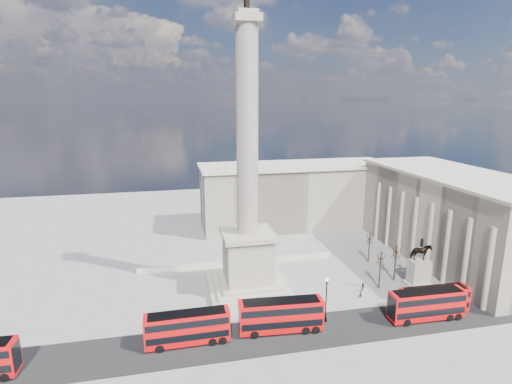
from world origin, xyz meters
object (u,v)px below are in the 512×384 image
Objects in this scene: pedestrian_crossing at (363,286)px; equestrian_statue at (419,269)px; red_bus_d at (427,304)px; victorian_lamp at (326,296)px; red_bus_c at (435,300)px; red_bus_a at (188,328)px; red_bus_b at (281,315)px; pedestrian_walking at (361,294)px; nelsons_column at (248,220)px; pedestrian_standing at (425,292)px.

equestrian_statue is at bearing -103.21° from pedestrian_crossing.
victorian_lamp is at bearing 171.20° from red_bus_d.
victorian_lamp reaches higher than red_bus_c.
red_bus_a is 0.94× the size of red_bus_b.
red_bus_a is 30.39m from pedestrian_walking.
pedestrian_standing is at bearing -16.97° from nelsons_column.
red_bus_b is 8.04× the size of pedestrian_crossing.
equestrian_statue reaches higher than red_bus_a.
red_bus_d is at bearing -150.33° from red_bus_c.
equestrian_statue is 4.92m from pedestrian_standing.
equestrian_statue is (5.78, 10.73, 0.69)m from red_bus_d.
equestrian_statue is at bearing -9.12° from nelsons_column.
equestrian_statue is at bearing 62.73° from red_bus_d.
pedestrian_crossing is (-9.49, 4.21, 0.01)m from pedestrian_standing.
nelsons_column is at bearing 64.20° from pedestrian_crossing.
pedestrian_crossing reaches higher than pedestrian_standing.
red_bus_c is at bearing -110.57° from equestrian_statue.
red_bus_c is 2.50m from red_bus_d.
victorian_lamp is at bearing 13.03° from red_bus_b.
red_bus_b is at bearing -179.43° from red_bus_c.
pedestrian_crossing is (10.40, 8.21, -3.47)m from victorian_lamp.
red_bus_b is 22.89m from red_bus_d.
pedestrian_crossing is at bearing 116.06° from red_bus_d.
victorian_lamp is at bearing -53.66° from nelsons_column.
red_bus_d is at bearing -118.32° from equestrian_statue.
pedestrian_walking is (8.71, 5.70, -3.49)m from victorian_lamp.
red_bus_b is at bearing -162.20° from equestrian_statue.
red_bus_a is 13.45m from red_bus_b.
nelsons_column is at bearing 102.96° from red_bus_b.
red_bus_b is (2.19, -14.13, -10.31)m from nelsons_column.
pedestrian_walking is 0.97× the size of pedestrian_crossing.
pedestrian_crossing is at bearing 179.12° from equestrian_statue.
red_bus_c is 11.61m from pedestrian_walking.
red_bus_a is 38.48m from red_bus_c.
nelsons_column reaches higher than red_bus_c.
pedestrian_walking is 0.98× the size of pedestrian_standing.
pedestrian_walking is at bearing 142.59° from red_bus_c.
nelsons_column is 4.00× the size of red_bus_b.
victorian_lamp is at bearing 115.95° from pedestrian_crossing.
nelsons_column is at bearing 149.00° from red_bus_d.
red_bus_b is (13.45, 0.19, 0.13)m from red_bus_a.
nelsons_column is at bearing 133.99° from pedestrian_walking.
pedestrian_standing is (-1.37, -4.04, -2.44)m from equestrian_statue.
victorian_lamp reaches higher than pedestrian_walking.
red_bus_d is 1.65× the size of victorian_lamp.
red_bus_a reaches higher than pedestrian_standing.
red_bus_b reaches higher than red_bus_c.
red_bus_d is at bearing -2.80° from red_bus_a.
red_bus_a is 0.98× the size of red_bus_d.
nelsons_column is 20.99m from red_bus_a.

